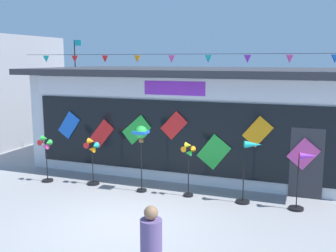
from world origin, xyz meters
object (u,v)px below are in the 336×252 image
(kite_shop_building, at_px, (197,116))
(wind_spinner_right, at_px, (249,164))
(wind_spinner_left, at_px, (92,155))
(wind_spinner_far_right, at_px, (303,177))
(wind_spinner_far_left, at_px, (46,151))
(wind_spinner_center_left, at_px, (141,137))
(wind_spinner_center_right, at_px, (188,159))

(kite_shop_building, bearing_deg, wind_spinner_right, -54.74)
(wind_spinner_left, distance_m, wind_spinner_far_right, 6.18)
(wind_spinner_far_left, relative_size, wind_spinner_center_left, 0.76)
(wind_spinner_center_left, xyz_separation_m, wind_spinner_far_right, (4.48, 0.09, -0.75))
(wind_spinner_center_right, bearing_deg, wind_spinner_right, 1.29)
(wind_spinner_center_right, xyz_separation_m, wind_spinner_far_right, (3.06, 0.03, -0.21))
(wind_spinner_far_left, bearing_deg, wind_spinner_right, 2.61)
(wind_spinner_far_left, bearing_deg, wind_spinner_center_right, 3.08)
(kite_shop_building, distance_m, wind_spinner_far_right, 5.28)
(wind_spinner_center_left, relative_size, wind_spinner_far_right, 1.28)
(wind_spinner_far_right, bearing_deg, wind_spinner_right, 179.55)
(wind_spinner_left, bearing_deg, kite_shop_building, 56.48)
(kite_shop_building, height_order, wind_spinner_left, kite_shop_building)
(wind_spinner_far_left, height_order, wind_spinner_far_right, wind_spinner_far_right)
(wind_spinner_center_right, relative_size, wind_spinner_right, 0.91)
(wind_spinner_center_right, relative_size, wind_spinner_far_right, 1.03)
(wind_spinner_far_left, height_order, wind_spinner_right, wind_spinner_right)
(wind_spinner_center_left, bearing_deg, wind_spinner_right, 1.77)
(wind_spinner_right, bearing_deg, wind_spinner_center_left, -178.23)
(wind_spinner_far_left, height_order, wind_spinner_center_left, wind_spinner_center_left)
(wind_spinner_left, distance_m, wind_spinner_right, 4.81)
(wind_spinner_right, bearing_deg, wind_spinner_left, -179.52)
(wind_spinner_far_right, bearing_deg, wind_spinner_far_left, -177.94)
(kite_shop_building, relative_size, wind_spinner_center_right, 7.11)
(wind_spinner_center_left, bearing_deg, wind_spinner_center_right, 2.34)
(kite_shop_building, xyz_separation_m, wind_spinner_far_right, (3.84, -3.50, -0.91))
(wind_spinner_far_right, bearing_deg, kite_shop_building, 137.65)
(wind_spinner_left, height_order, wind_spinner_center_left, wind_spinner_center_left)
(wind_spinner_right, relative_size, wind_spinner_far_right, 1.13)
(kite_shop_building, bearing_deg, wind_spinner_center_right, -77.57)
(wind_spinner_far_left, distance_m, wind_spinner_center_left, 3.29)
(wind_spinner_right, bearing_deg, kite_shop_building, 125.26)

